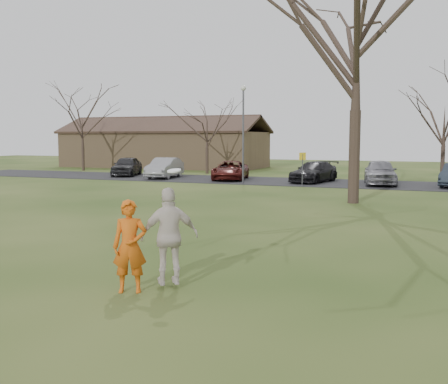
% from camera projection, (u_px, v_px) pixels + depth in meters
% --- Properties ---
extents(ground, '(120.00, 120.00, 0.00)m').
position_uv_depth(ground, '(152.00, 284.00, 10.69)').
color(ground, '#1E380F').
rests_on(ground, ground).
extents(parking_strip, '(62.00, 6.50, 0.04)m').
position_uv_depth(parking_strip, '(343.00, 183.00, 33.80)').
color(parking_strip, black).
rests_on(parking_strip, ground).
extents(player_defender, '(0.78, 0.67, 1.80)m').
position_uv_depth(player_defender, '(130.00, 246.00, 10.02)').
color(player_defender, '#C95410').
rests_on(player_defender, ground).
extents(car_0, '(3.07, 4.71, 1.49)m').
position_uv_depth(car_0, '(127.00, 166.00, 40.36)').
color(car_0, '#252528').
rests_on(car_0, parking_strip).
extents(car_1, '(2.13, 4.62, 1.47)m').
position_uv_depth(car_1, '(165.00, 168.00, 38.12)').
color(car_1, gray).
rests_on(car_1, parking_strip).
extents(car_2, '(3.15, 5.07, 1.31)m').
position_uv_depth(car_2, '(230.00, 170.00, 36.49)').
color(car_2, '#491411').
rests_on(car_2, parking_strip).
extents(car_3, '(2.87, 4.96, 1.35)m').
position_uv_depth(car_3, '(314.00, 172.00, 34.52)').
color(car_3, black).
rests_on(car_3, parking_strip).
extents(car_4, '(2.51, 4.87, 1.58)m').
position_uv_depth(car_4, '(380.00, 172.00, 32.65)').
color(car_4, gray).
rests_on(car_4, parking_strip).
extents(catching_play, '(1.19, 1.04, 2.30)m').
position_uv_depth(catching_play, '(170.00, 236.00, 10.25)').
color(catching_play, beige).
rests_on(catching_play, ground).
extents(building, '(20.60, 8.50, 5.14)m').
position_uv_depth(building, '(164.00, 148.00, 52.95)').
color(building, '#8C6D4C').
rests_on(building, ground).
extents(lamp_post, '(0.34, 0.34, 6.27)m').
position_uv_depth(lamp_post, '(243.00, 122.00, 33.28)').
color(lamp_post, '#47474C').
rests_on(lamp_post, ground).
extents(sign_yellow, '(0.35, 0.35, 2.08)m').
position_uv_depth(sign_yellow, '(302.00, 163.00, 31.61)').
color(sign_yellow, '#47474C').
rests_on(sign_yellow, ground).
extents(big_tree, '(9.00, 9.00, 14.00)m').
position_uv_depth(big_tree, '(357.00, 46.00, 23.10)').
color(big_tree, '#352821').
rests_on(big_tree, ground).
extents(small_tree_row, '(55.00, 5.90, 8.50)m').
position_uv_depth(small_tree_row, '(419.00, 124.00, 36.47)').
color(small_tree_row, '#352821').
rests_on(small_tree_row, ground).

